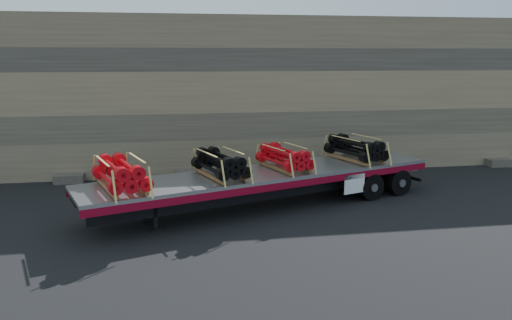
{
  "coord_description": "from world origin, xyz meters",
  "views": [
    {
      "loc": [
        -3.54,
        -16.78,
        5.23
      ],
      "look_at": [
        -0.69,
        0.49,
        1.59
      ],
      "focal_mm": 35.0,
      "sensor_mm": 36.0,
      "label": 1
    }
  ],
  "objects": [
    {
      "name": "bundle_front",
      "position": [
        -5.18,
        -1.7,
        1.74
      ],
      "size": [
        2.01,
        2.78,
        0.89
      ],
      "primitive_type": null,
      "rotation": [
        0.0,
        0.0,
        0.33
      ],
      "color": "red",
      "rests_on": "trailer"
    },
    {
      "name": "bundle_midfront",
      "position": [
        -2.07,
        -0.62,
        1.71
      ],
      "size": [
        1.87,
        2.59,
        0.83
      ],
      "primitive_type": null,
      "rotation": [
        0.0,
        0.0,
        0.33
      ],
      "color": "black",
      "rests_on": "trailer"
    },
    {
      "name": "rock_wall",
      "position": [
        0.0,
        6.5,
        3.5
      ],
      "size": [
        44.0,
        3.0,
        7.0
      ],
      "primitive_type": "cube",
      "color": "#7A6B54",
      "rests_on": "ground"
    },
    {
      "name": "ground",
      "position": [
        0.0,
        0.0,
        0.0
      ],
      "size": [
        120.0,
        120.0,
        0.0
      ],
      "primitive_type": "plane",
      "color": "black",
      "rests_on": "ground"
    },
    {
      "name": "bundle_rear",
      "position": [
        3.33,
        1.26,
        1.73
      ],
      "size": [
        1.95,
        2.7,
        0.86
      ],
      "primitive_type": null,
      "rotation": [
        0.0,
        0.0,
        0.33
      ],
      "color": "black",
      "rests_on": "trailer"
    },
    {
      "name": "bundle_midrear",
      "position": [
        0.28,
        0.2,
        1.69
      ],
      "size": [
        1.78,
        2.47,
        0.79
      ],
      "primitive_type": null,
      "rotation": [
        0.0,
        0.0,
        0.33
      ],
      "color": "red",
      "rests_on": "trailer"
    },
    {
      "name": "trailer",
      "position": [
        -0.44,
        -0.05,
        0.65
      ],
      "size": [
        13.04,
        6.59,
        1.29
      ],
      "primitive_type": null,
      "rotation": [
        0.0,
        0.0,
        0.33
      ],
      "color": "#9A9CA1",
      "rests_on": "ground"
    }
  ]
}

